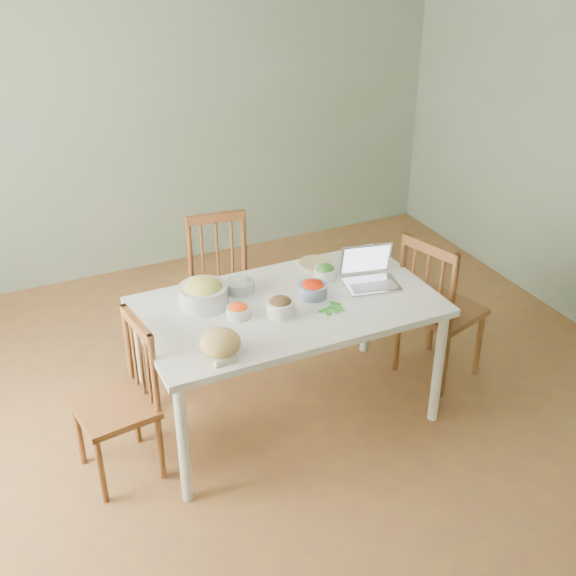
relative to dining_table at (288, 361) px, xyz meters
name	(u,v)px	position (x,y,z in m)	size (l,w,h in m)	color
floor	(284,435)	(-0.10, -0.17, -0.39)	(5.00, 5.00, 0.00)	brown
wall_back	(149,107)	(-0.10, 2.33, 0.96)	(5.00, 0.00, 2.70)	gray
dining_table	(288,361)	(0.00, 0.00, 0.00)	(1.68, 0.95, 0.79)	white
chair_far	(224,291)	(-0.10, 0.79, 0.09)	(0.43, 0.41, 0.97)	#572C11
chair_left	(114,404)	(-1.04, -0.05, 0.07)	(0.41, 0.39, 0.93)	#572C11
chair_right	(442,306)	(1.08, -0.01, 0.11)	(0.45, 0.43, 1.01)	#572C11
bread_boule	(220,343)	(-0.52, -0.31, 0.46)	(0.21, 0.21, 0.14)	tan
butter_stick	(226,361)	(-0.53, -0.40, 0.41)	(0.12, 0.04, 0.03)	beige
bowl_squash	(203,292)	(-0.43, 0.19, 0.48)	(0.28, 0.28, 0.16)	#CCC353
bowl_carrot	(238,310)	(-0.31, -0.01, 0.43)	(0.14, 0.14, 0.08)	#E93800
bowl_onion	(240,285)	(-0.19, 0.24, 0.44)	(0.16, 0.16, 0.09)	silver
bowl_mushroom	(280,306)	(-0.09, -0.09, 0.45)	(0.16, 0.16, 0.10)	black
bowl_redpep	(313,289)	(0.16, 0.01, 0.44)	(0.16, 0.16, 0.10)	red
bowl_broccoli	(325,271)	(0.33, 0.18, 0.44)	(0.14, 0.14, 0.09)	#0B3F0D
flatbread	(316,264)	(0.36, 0.36, 0.40)	(0.21, 0.21, 0.02)	#C9B38F
basil_bunch	(330,308)	(0.18, -0.16, 0.40)	(0.18, 0.18, 0.02)	#20831B
laptop	(373,270)	(0.53, -0.02, 0.50)	(0.31, 0.26, 0.22)	silver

